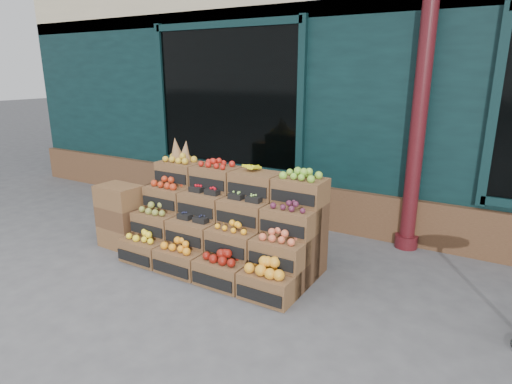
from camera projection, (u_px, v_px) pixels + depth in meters
The scene contains 5 objects.
ground at pixel (238, 292), 4.30m from camera, with size 60.00×60.00×0.00m, color #4C4C4F.
shop_facade at pixel (388, 56), 7.86m from camera, with size 12.00×6.24×4.80m.
crate_display at pixel (224, 228), 4.87m from camera, with size 2.19×1.07×1.36m.
spare_crates at pixel (120, 216), 5.34m from camera, with size 0.54×0.38×0.79m.
shopkeeper at pixel (236, 139), 7.40m from camera, with size 0.73×0.48×2.00m, color #1E6A2E.
Camera 1 is at (2.13, -3.22, 2.15)m, focal length 30.00 mm.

